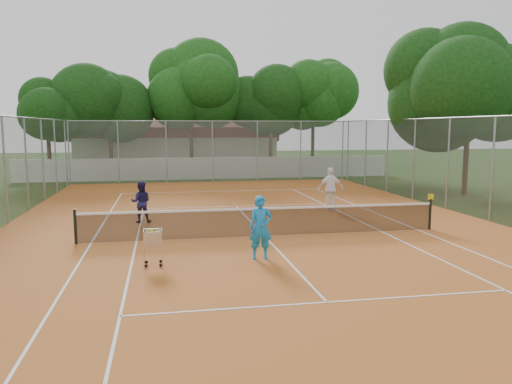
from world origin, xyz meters
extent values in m
plane|color=#18330D|center=(0.00, 0.00, 0.00)|extent=(120.00, 120.00, 0.00)
cube|color=#AF5D22|center=(0.00, 0.00, 0.01)|extent=(18.00, 34.00, 0.02)
cube|color=white|center=(0.00, 0.00, 0.02)|extent=(10.98, 23.78, 0.01)
cube|color=black|center=(0.00, 0.00, 0.51)|extent=(11.88, 0.10, 0.98)
cube|color=slate|center=(0.00, 0.00, 2.00)|extent=(18.00, 34.00, 4.00)
cube|color=white|center=(0.00, 19.00, 0.75)|extent=(26.00, 0.30, 1.50)
cube|color=beige|center=(-2.00, 29.00, 2.20)|extent=(16.40, 9.00, 4.40)
cube|color=black|center=(0.00, 22.00, 5.00)|extent=(29.00, 19.00, 10.00)
imported|color=#1780C8|center=(-0.67, -2.77, 0.89)|extent=(0.66, 0.45, 1.73)
imported|color=#1C184A|center=(-4.09, 3.26, 0.79)|extent=(0.78, 0.63, 1.55)
imported|color=white|center=(3.87, 4.58, 0.95)|extent=(1.15, 0.61, 1.86)
cube|color=silver|center=(-3.54, -2.94, 0.53)|extent=(0.55, 0.55, 1.03)
camera|label=1|loc=(-3.25, -15.81, 3.58)|focal=35.00mm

